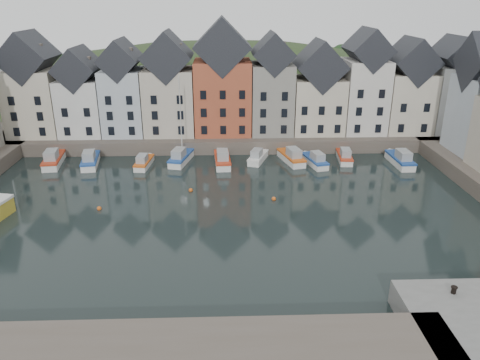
{
  "coord_description": "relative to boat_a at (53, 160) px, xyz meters",
  "views": [
    {
      "loc": [
        0.24,
        -45.41,
        22.49
      ],
      "look_at": [
        2.03,
        6.0,
        2.21
      ],
      "focal_mm": 35.0,
      "sensor_mm": 36.0,
      "label": 1
    }
  ],
  "objects": [
    {
      "name": "boat_j",
      "position": [
        49.42,
        -1.71,
        -0.01
      ],
      "size": [
        2.33,
        6.84,
        2.6
      ],
      "rotation": [
        0.0,
        0.0,
        0.03
      ],
      "color": "silver",
      "rests_on": "ground"
    },
    {
      "name": "boat_a",
      "position": [
        0.0,
        0.0,
        0.0
      ],
      "size": [
        3.01,
        7.12,
        2.65
      ],
      "rotation": [
        0.0,
        0.0,
        0.13
      ],
      "color": "silver",
      "rests_on": "ground"
    },
    {
      "name": "far_quay",
      "position": [
        24.14,
        11.62,
        0.21
      ],
      "size": [
        90.0,
        16.0,
        2.0
      ],
      "primitive_type": "cube",
      "color": "#52493F",
      "rests_on": "ground"
    },
    {
      "name": "boat_f",
      "position": [
        29.2,
        0.54,
        -0.14
      ],
      "size": [
        3.52,
        5.95,
        2.18
      ],
      "rotation": [
        0.0,
        0.0,
        -0.33
      ],
      "color": "silver",
      "rests_on": "ground"
    },
    {
      "name": "boat_i",
      "position": [
        41.87,
        0.31,
        -0.13
      ],
      "size": [
        2.38,
        5.96,
        2.23
      ],
      "rotation": [
        0.0,
        0.0,
        -0.1
      ],
      "color": "silver",
      "rests_on": "ground"
    },
    {
      "name": "boat_h",
      "position": [
        37.27,
        -1.34,
        -0.11
      ],
      "size": [
        3.16,
        6.21,
        2.28
      ],
      "rotation": [
        0.0,
        0.0,
        0.23
      ],
      "color": "silver",
      "rests_on": "ground"
    },
    {
      "name": "hillside",
      "position": [
        24.16,
        37.62,
        -18.75
      ],
      "size": [
        153.6,
        70.4,
        64.0
      ],
      "color": "#28361B",
      "rests_on": "ground"
    },
    {
      "name": "mooring_buoys",
      "position": [
        20.14,
        -13.05,
        -0.64
      ],
      "size": [
        20.5,
        5.5,
        0.5
      ],
      "color": "#CF5818",
      "rests_on": "ground"
    },
    {
      "name": "boat_d",
      "position": [
        18.04,
        0.35,
        0.03
      ],
      "size": [
        3.45,
        6.86,
        12.56
      ],
      "rotation": [
        0.0,
        0.0,
        -0.22
      ],
      "color": "silver",
      "rests_on": "ground"
    },
    {
      "name": "boat_e",
      "position": [
        24.06,
        -0.75,
        -0.02
      ],
      "size": [
        2.47,
        6.87,
        2.6
      ],
      "rotation": [
        0.0,
        0.0,
        0.06
      ],
      "color": "silver",
      "rests_on": "ground"
    },
    {
      "name": "ground",
      "position": [
        24.14,
        -18.38,
        -0.79
      ],
      "size": [
        260.0,
        260.0,
        0.0
      ],
      "primitive_type": "plane",
      "color": "black",
      "rests_on": "ground"
    },
    {
      "name": "boat_b",
      "position": [
        5.31,
        -0.41,
        -0.03
      ],
      "size": [
        2.98,
        6.86,
        2.55
      ],
      "rotation": [
        0.0,
        0.0,
        0.14
      ],
      "color": "silver",
      "rests_on": "ground"
    },
    {
      "name": "far_terrace",
      "position": [
        27.35,
        9.62,
        8.09
      ],
      "size": [
        72.37,
        8.16,
        17.78
      ],
      "color": "beige",
      "rests_on": "far_quay"
    },
    {
      "name": "boat_g",
      "position": [
        34.07,
        0.02,
        -0.03
      ],
      "size": [
        3.6,
        6.9,
        2.53
      ],
      "rotation": [
        0.0,
        0.0,
        0.25
      ],
      "color": "silver",
      "rests_on": "ground"
    },
    {
      "name": "boat_c",
      "position": [
        12.95,
        -1.14,
        -0.16
      ],
      "size": [
        2.25,
        5.63,
        2.11
      ],
      "rotation": [
        0.0,
        0.0,
        -0.1
      ],
      "color": "silver",
      "rests_on": "ground"
    },
    {
      "name": "mooring_bollard",
      "position": [
        41.19,
        -35.25,
        1.52
      ],
      "size": [
        0.48,
        0.48,
        0.56
      ],
      "color": "black",
      "rests_on": "near_quay"
    }
  ]
}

